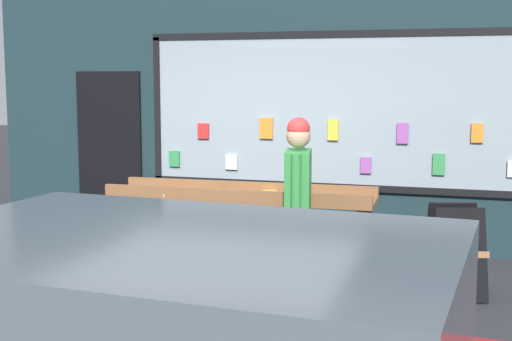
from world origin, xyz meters
name	(u,v)px	position (x,y,z in m)	size (l,w,h in m)	color
ground_plane	(213,298)	(0.00, 0.00, 0.00)	(40.00, 40.00, 0.00)	#2D2D33
shopfront_facade	(282,104)	(0.01, 2.39, 1.70)	(7.68, 0.29, 3.42)	#192D33
display_table_main	(241,203)	(0.00, 0.81, 0.75)	(2.74, 0.69, 0.93)	brown
person_browsing	(298,194)	(0.75, 0.21, 0.98)	(0.30, 0.65, 1.67)	#4C382D
small_dog	(330,285)	(1.11, -0.10, 0.26)	(0.32, 0.55, 0.38)	black
sandwich_board_sign	(455,249)	(2.11, 0.82, 0.43)	(0.64, 0.81, 0.83)	black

